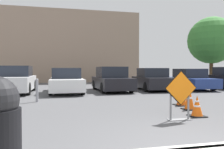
% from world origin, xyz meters
% --- Properties ---
extents(ground_plane, '(96.00, 96.00, 0.00)m').
position_xyz_m(ground_plane, '(0.00, 10.00, 0.00)').
color(ground_plane, '#4C4C4F').
extents(curb_lip, '(28.84, 0.20, 0.14)m').
position_xyz_m(curb_lip, '(0.00, 0.00, 0.07)').
color(curb_lip, '#ADAAA3').
rests_on(curb_lip, ground_plane).
extents(road_closed_sign, '(0.94, 0.20, 1.35)m').
position_xyz_m(road_closed_sign, '(0.77, 2.20, 0.74)').
color(road_closed_sign, black).
rests_on(road_closed_sign, ground_plane).
extents(traffic_cone_nearest, '(0.44, 0.44, 0.61)m').
position_xyz_m(traffic_cone_nearest, '(1.49, 2.54, 0.30)').
color(traffic_cone_nearest, black).
rests_on(traffic_cone_nearest, ground_plane).
extents(traffic_cone_second, '(0.44, 0.44, 0.80)m').
position_xyz_m(traffic_cone_second, '(1.89, 3.57, 0.39)').
color(traffic_cone_second, black).
rests_on(traffic_cone_second, ground_plane).
extents(traffic_cone_third, '(0.52, 0.52, 0.76)m').
position_xyz_m(traffic_cone_third, '(2.09, 4.41, 0.37)').
color(traffic_cone_third, black).
rests_on(traffic_cone_third, ground_plane).
extents(parked_car_nearest, '(1.89, 4.08, 1.58)m').
position_xyz_m(parked_car_nearest, '(-5.00, 10.42, 0.72)').
color(parked_car_nearest, silver).
rests_on(parked_car_nearest, ground_plane).
extents(parked_car_second, '(1.94, 4.41, 1.45)m').
position_xyz_m(parked_car_second, '(-2.16, 10.08, 0.67)').
color(parked_car_second, white).
rests_on(parked_car_second, ground_plane).
extents(parked_car_third, '(2.07, 4.13, 1.54)m').
position_xyz_m(parked_car_third, '(0.67, 10.41, 0.69)').
color(parked_car_third, black).
rests_on(parked_car_third, ground_plane).
extents(parked_car_fourth, '(2.09, 4.21, 1.45)m').
position_xyz_m(parked_car_fourth, '(3.50, 10.57, 0.66)').
color(parked_car_fourth, black).
rests_on(parked_car_fourth, ground_plane).
extents(parked_car_fifth, '(2.08, 4.62, 1.41)m').
position_xyz_m(parked_car_fifth, '(6.34, 10.62, 0.65)').
color(parked_car_fifth, navy).
rests_on(parked_car_fifth, ground_plane).
extents(bollard_nearest, '(0.12, 0.12, 0.99)m').
position_xyz_m(bollard_nearest, '(-3.41, 6.52, 0.52)').
color(bollard_nearest, gray).
rests_on(bollard_nearest, ground_plane).
extents(building_facade_backdrop, '(16.74, 5.00, 7.58)m').
position_xyz_m(building_facade_backdrop, '(-2.54, 22.29, 3.79)').
color(building_facade_backdrop, gray).
rests_on(building_facade_backdrop, ground_plane).
extents(street_tree_behind_lot, '(4.13, 4.13, 6.01)m').
position_xyz_m(street_tree_behind_lot, '(10.55, 13.97, 3.93)').
color(street_tree_behind_lot, '#513823').
rests_on(street_tree_behind_lot, ground_plane).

